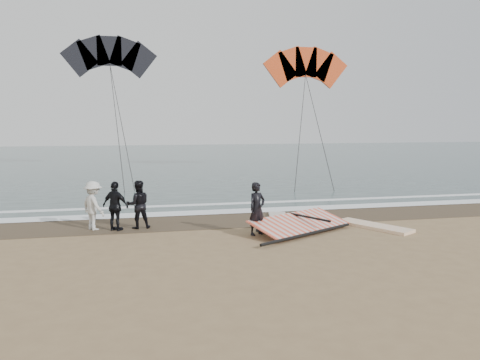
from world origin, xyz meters
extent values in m
plane|color=#8C704C|center=(0.00, 0.00, 0.00)|extent=(120.00, 120.00, 0.00)
cube|color=#233838|center=(0.00, 33.00, 0.01)|extent=(120.00, 54.00, 0.02)
cube|color=#4C3D2B|center=(0.00, 4.50, 0.01)|extent=(120.00, 2.80, 0.01)
cube|color=white|center=(0.00, 5.90, 0.03)|extent=(120.00, 0.90, 0.01)
cube|color=white|center=(0.00, 7.60, 0.03)|extent=(120.00, 0.45, 0.01)
imported|color=black|center=(-0.50, 2.14, 0.81)|extent=(0.70, 0.62, 1.62)
cube|color=white|center=(3.50, 2.26, 0.05)|extent=(1.87, 2.57, 0.10)
cube|color=beige|center=(0.78, 3.97, 0.05)|extent=(1.11, 2.41, 0.10)
imported|color=black|center=(-4.05, 3.79, 0.79)|extent=(0.83, 0.68, 1.57)
imported|color=black|center=(-4.75, 3.59, 0.79)|extent=(0.99, 0.83, 1.59)
imported|color=silver|center=(-5.45, 3.89, 0.79)|extent=(1.08, 1.16, 1.57)
cube|color=black|center=(0.73, 2.85, 0.04)|extent=(2.31, 1.61, 0.09)
cube|color=#F34728|center=(0.93, 2.25, 0.30)|extent=(3.62, 2.80, 0.36)
cylinder|color=black|center=(0.93, 1.47, 0.11)|extent=(3.50, 1.98, 0.09)
cylinder|color=black|center=(1.23, 2.25, 0.45)|extent=(0.89, 1.53, 0.07)
cylinder|color=#262626|center=(5.36, 14.68, 3.36)|extent=(0.04, 0.04, 12.01)
cylinder|color=#262626|center=(6.38, 14.64, 3.36)|extent=(0.04, 0.04, 11.59)
cylinder|color=#262626|center=(-5.01, 17.42, 3.78)|extent=(0.04, 0.04, 13.14)
cylinder|color=#262626|center=(-5.24, 17.17, 3.78)|extent=(0.04, 0.04, 13.50)
camera|label=1|loc=(-3.99, -11.49, 3.44)|focal=35.00mm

